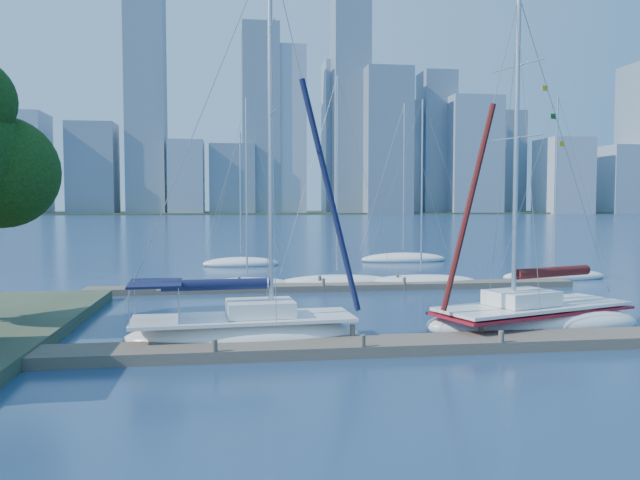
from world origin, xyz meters
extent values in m
plane|color=navy|center=(0.00, 0.00, 0.00)|extent=(700.00, 700.00, 0.00)
cube|color=brown|center=(0.00, 0.00, 0.20)|extent=(26.00, 2.00, 0.40)
cube|color=brown|center=(2.00, 16.00, 0.18)|extent=(30.00, 1.80, 0.36)
cube|color=#38472D|center=(0.00, 320.00, 0.00)|extent=(800.00, 100.00, 1.50)
sphere|color=black|center=(-14.03, 6.49, 6.62)|extent=(4.75, 4.75, 4.75)
ellipsoid|color=white|center=(-3.99, 1.80, 0.26)|extent=(9.07, 3.52, 1.56)
cube|color=white|center=(-3.99, 1.80, 0.99)|extent=(8.40, 3.24, 0.12)
cube|color=white|center=(-3.36, 1.85, 1.35)|extent=(2.62, 2.06, 0.57)
cylinder|color=silver|center=(-2.95, 1.87, 7.90)|extent=(0.19, 0.19, 13.72)
cylinder|color=silver|center=(-5.05, 1.73, 2.18)|extent=(4.21, 0.39, 0.10)
cylinder|color=black|center=(-5.05, 1.73, 2.29)|extent=(3.89, 0.68, 0.42)
cube|color=black|center=(-7.18, 1.58, 2.39)|extent=(2.04, 2.60, 0.08)
ellipsoid|color=white|center=(8.01, 2.72, 0.27)|extent=(9.79, 5.88, 1.63)
cube|color=white|center=(8.01, 2.72, 1.03)|extent=(9.06, 5.43, 0.13)
cube|color=white|center=(7.40, 2.51, 1.41)|extent=(3.11, 2.72, 0.60)
cylinder|color=silver|center=(6.98, 2.37, 7.32)|extent=(0.20, 0.20, 12.46)
cylinder|color=silver|center=(9.07, 3.08, 2.29)|extent=(4.21, 1.52, 0.11)
cylinder|color=#3D0D0E|center=(9.07, 3.08, 2.39)|extent=(3.98, 1.72, 0.44)
cube|color=maroon|center=(8.01, 2.72, 0.85)|extent=(9.29, 5.61, 0.11)
ellipsoid|color=white|center=(-3.48, 17.51, 0.18)|extent=(5.98, 4.00, 0.97)
cylinder|color=silver|center=(-3.48, 17.51, 6.34)|extent=(0.11, 0.11, 10.92)
ellipsoid|color=white|center=(2.25, 17.59, 0.20)|extent=(8.15, 4.29, 1.08)
cylinder|color=silver|center=(2.25, 17.59, 7.15)|extent=(0.12, 0.12, 12.34)
ellipsoid|color=white|center=(7.67, 17.18, 0.19)|extent=(7.82, 4.77, 1.03)
cylinder|color=silver|center=(7.67, 17.18, 6.41)|extent=(0.11, 0.11, 10.95)
ellipsoid|color=white|center=(17.88, 19.07, 0.19)|extent=(7.67, 2.74, 1.04)
cylinder|color=silver|center=(17.88, 19.07, 6.83)|extent=(0.11, 0.11, 11.76)
ellipsoid|color=white|center=(-3.68, 31.47, 0.20)|extent=(6.69, 3.24, 1.11)
cylinder|color=silver|center=(-3.68, 31.47, 6.14)|extent=(0.12, 0.12, 10.26)
ellipsoid|color=white|center=(11.04, 33.40, 0.22)|extent=(8.12, 3.46, 1.20)
cylinder|color=silver|center=(11.04, 33.40, 7.69)|extent=(0.13, 0.13, 13.19)
cube|color=#8495AB|center=(-96.77, 283.96, 23.44)|extent=(14.66, 23.42, 46.88)
cube|color=slate|center=(-69.73, 287.50, 21.62)|extent=(21.86, 17.63, 43.24)
cube|color=#8D9CA9|center=(-47.55, 309.43, 21.21)|extent=(16.24, 17.61, 42.43)
cube|color=#8495AB|center=(-25.94, 284.92, 17.58)|extent=(16.38, 19.81, 35.15)
cube|color=slate|center=(-4.22, 286.68, 16.89)|extent=(21.74, 16.86, 33.78)
cube|color=#8D9CA9|center=(21.35, 289.48, 41.17)|extent=(21.05, 14.99, 82.34)
cube|color=#8495AB|center=(51.90, 304.67, 39.34)|extent=(16.73, 17.46, 78.68)
cube|color=slate|center=(70.99, 278.50, 35.41)|extent=(22.46, 18.95, 70.82)
cube|color=#8D9CA9|center=(91.42, 294.72, 28.77)|extent=(14.99, 17.11, 57.54)
cube|color=#8495AB|center=(115.77, 279.60, 29.17)|extent=(25.82, 18.80, 58.35)
cube|color=slate|center=(147.05, 309.52, 27.97)|extent=(16.31, 17.52, 55.94)
cube|color=#8D9CA9|center=(164.09, 278.94, 19.12)|extent=(22.32, 23.94, 38.23)
cube|color=#8495AB|center=(194.50, 279.05, 17.49)|extent=(15.74, 21.38, 34.99)
cube|color=slate|center=(-45.00, 290.00, 59.09)|extent=(18.16, 18.00, 118.19)
cube|color=slate|center=(10.00, 290.00, 46.25)|extent=(18.03, 18.00, 92.51)
cube|color=slate|center=(55.00, 290.00, 53.32)|extent=(17.97, 18.00, 106.64)
cube|color=slate|center=(100.00, 290.00, 36.07)|extent=(16.68, 18.00, 72.14)
camera|label=1|loc=(-4.39, -21.55, 5.30)|focal=35.00mm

